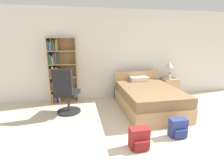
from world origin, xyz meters
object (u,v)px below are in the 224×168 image
water_bottle (170,76)px  backpack_red (139,138)px  office_chair (67,94)px  bookshelf (59,72)px  bed (148,98)px  nightstand (169,87)px  backpack_blue (178,128)px  table_lamp (169,65)px

water_bottle → backpack_red: (-1.79, -2.33, -0.49)m
office_chair → water_bottle: bearing=12.9°
bookshelf → bed: (2.22, -0.96, -0.58)m
water_bottle → backpack_red: size_ratio=0.55×
nightstand → backpack_blue: 2.47m
bed → water_bottle: bed is taller
nightstand → table_lamp: 0.70m
bookshelf → bed: bookshelf is taller
nightstand → backpack_blue: size_ratio=1.67×
bookshelf → water_bottle: 3.25m
backpack_red → backpack_blue: bearing=13.1°
backpack_red → table_lamp: bearing=53.5°
office_chair → water_bottle: 3.11m
table_lamp → water_bottle: bearing=-91.9°
table_lamp → bookshelf: bearing=178.2°
bookshelf → office_chair: bearing=-76.6°
water_bottle → nightstand: bearing=56.5°
bed → water_bottle: size_ratio=10.27×
backpack_blue → backpack_red: bearing=-166.9°
table_lamp → backpack_red: table_lamp is taller
backpack_blue → backpack_red: 0.84m
office_chair → table_lamp: (3.03, 0.79, 0.49)m
bed → office_chair: (-2.01, 0.08, 0.20)m
table_lamp → water_bottle: 0.34m
nightstand → backpack_red: size_ratio=1.63×
bed → backpack_blue: 1.38m
bed → bookshelf: bearing=156.6°
water_bottle → backpack_blue: (-0.97, -2.14, -0.50)m
office_chair → water_bottle: (3.02, 0.69, 0.16)m
table_lamp → backpack_red: size_ratio=1.54×
office_chair → bed: bearing=-2.1°
office_chair → backpack_red: office_chair is taller
bookshelf → bed: size_ratio=0.91×
backpack_blue → backpack_red: backpack_red is taller
bookshelf → office_chair: 0.99m
office_chair → table_lamp: bearing=14.6°
bookshelf → backpack_red: size_ratio=5.14×
nightstand → table_lamp: bearing=179.3°
bed → backpack_red: bearing=-116.6°
nightstand → water_bottle: (-0.06, -0.10, 0.38)m
bookshelf → backpack_red: (1.44, -2.53, -0.72)m
bed → office_chair: size_ratio=1.78×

